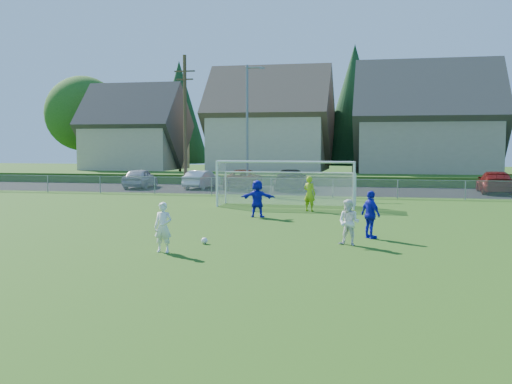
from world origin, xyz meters
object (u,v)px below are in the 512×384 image
player_white_b (349,223)px  soccer_goal (287,176)px  car_d (291,180)px  car_g (495,182)px  car_b (202,179)px  player_blue_b (257,199)px  goalkeeper (309,194)px  player_blue_a (371,215)px  car_a (140,178)px  car_c (244,179)px  soccer_ball (204,241)px  player_white_a (163,227)px

player_white_b → soccer_goal: size_ratio=0.21×
car_d → soccer_goal: 11.58m
car_g → car_b: bearing=1.6°
soccer_goal → car_g: bearing=42.1°
car_g → player_blue_b: bearing=53.8°
player_white_b → soccer_goal: 12.83m
player_blue_b → car_b: bearing=-66.2°
goalkeeper → car_b: 17.07m
player_blue_a → car_a: player_blue_a is taller
car_c → soccer_ball: bearing=94.5°
goalkeeper → car_c: goalkeeper is taller
player_white_a → player_white_b: player_white_a is taller
player_blue_a → soccer_goal: (-4.70, 10.47, 0.77)m
player_blue_b → car_g: 21.15m
soccer_goal → player_blue_a: bearing=-65.8°
soccer_ball → car_b: 25.72m
soccer_goal → goalkeeper: bearing=-55.6°
player_white_a → car_g: size_ratio=0.30×
soccer_ball → car_c: 24.94m
car_g → soccer_goal: soccer_goal is taller
player_white_a → car_b: 27.19m
goalkeeper → car_d: (-3.05, 13.64, -0.12)m
soccer_ball → soccer_goal: soccer_goal is taller
player_blue_a → goalkeeper: (-3.20, 8.27, 0.03)m
car_c → car_b: bearing=-5.6°
car_a → car_c: size_ratio=0.83×
player_white_a → car_d: (-0.00, 26.07, -0.02)m
player_blue_a → car_a: bearing=1.8°
car_c → car_d: (3.61, -0.23, 0.03)m
player_white_b → car_b: (-12.48, 23.82, -0.08)m
car_b → car_c: bearing=-173.7°
player_white_a → car_a: 28.29m
soccer_ball → player_white_a: player_white_a is taller
goalkeeper → car_c: (-6.66, 13.87, -0.15)m
player_white_a → car_c: size_ratio=0.30×
soccer_ball → car_c: (-4.40, 24.54, 0.63)m
player_blue_b → car_c: bearing=-76.1°
player_blue_b → car_b: player_blue_b is taller
car_b → car_c: (3.29, 0.01, 0.05)m
car_g → soccer_goal: 17.02m
soccer_ball → player_blue_a: bearing=23.6°
car_c → car_d: car_d is taller
player_blue_b → car_a: bearing=-53.5°
car_d → car_g: bearing=176.0°
car_a → car_b: bearing=-178.5°
car_d → player_blue_a: bearing=102.2°
car_a → goalkeeper: bearing=133.0°
player_white_a → player_blue_b: size_ratio=0.91×
car_a → car_b: (4.78, 0.53, -0.07)m
player_blue_b → car_a: 20.64m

